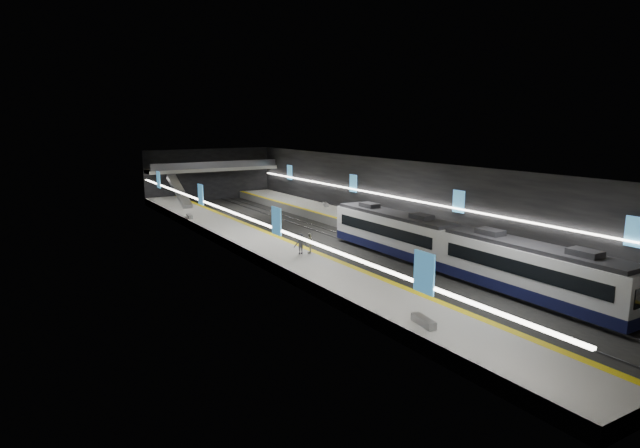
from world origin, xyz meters
TOP-DOWN VIEW (x-y plane):
  - ground at (0.00, 0.00)m, footprint 70.00×70.00m
  - ceiling at (0.00, 0.00)m, footprint 20.00×70.00m
  - wall_left at (-10.00, 0.00)m, footprint 0.04×70.00m
  - wall_right at (10.00, 0.00)m, footprint 0.04×70.00m
  - wall_back at (0.00, 35.00)m, footprint 20.00×0.04m
  - platform_left at (-7.50, 0.00)m, footprint 5.00×70.00m
  - tile_surface_left at (-7.50, 0.00)m, footprint 5.00×70.00m
  - tactile_strip_left at (-5.30, 0.00)m, footprint 0.60×70.00m
  - platform_right at (7.50, 0.00)m, footprint 5.00×70.00m
  - tile_surface_right at (7.50, 0.00)m, footprint 5.00×70.00m
  - tactile_strip_right at (5.30, 0.00)m, footprint 0.60×70.00m
  - rails at (-0.00, 0.00)m, footprint 6.52×70.00m
  - train at (2.50, -14.72)m, footprint 2.69×30.04m
  - ad_posters at (-0.00, 1.00)m, footprint 19.94×53.50m
  - cove_light_left at (-9.80, 0.00)m, footprint 0.25×68.60m
  - cove_light_right at (9.80, 0.00)m, footprint 0.25×68.60m
  - mezzanine_bridge at (0.00, 32.93)m, footprint 20.00×3.00m
  - escalator at (-7.50, 26.00)m, footprint 1.20×7.50m
  - bench_left_near at (-8.81, -23.90)m, footprint 0.83×1.94m
  - bench_left_far at (-9.50, 15.60)m, footprint 0.74×1.86m
  - bench_right_near at (9.06, -16.34)m, footprint 0.72×2.05m
  - bench_right_far at (8.91, 14.94)m, footprint 1.13×1.87m
  - passenger_right_a at (7.15, -19.54)m, footprint 0.66×0.79m
  - passenger_right_b at (7.30, -20.89)m, footprint 0.93×0.93m
  - passenger_left_a at (-5.95, -6.37)m, footprint 0.83×1.13m
  - passenger_left_b at (-6.78, -6.21)m, footprint 1.27×0.86m

SIDE VIEW (x-z plane):
  - ground at x=0.00m, z-range 0.00..0.00m
  - rails at x=0.00m, z-range 0.00..0.12m
  - platform_left at x=-7.50m, z-range 0.00..1.00m
  - platform_right at x=7.50m, z-range 0.00..1.00m
  - tile_surface_left at x=-7.50m, z-range 1.00..1.02m
  - tile_surface_right at x=7.50m, z-range 1.00..1.02m
  - tactile_strip_left at x=-5.30m, z-range 1.01..1.03m
  - tactile_strip_right at x=5.30m, z-range 1.01..1.03m
  - bench_left_far at x=-9.50m, z-range 1.00..1.44m
  - bench_right_far at x=8.91m, z-range 1.00..1.44m
  - bench_left_near at x=-8.81m, z-range 1.00..1.46m
  - bench_right_near at x=9.06m, z-range 1.00..1.49m
  - passenger_right_b at x=7.30m, z-range 1.00..2.52m
  - passenger_left_a at x=-5.95m, z-range 1.00..2.79m
  - passenger_left_b at x=-6.78m, z-range 1.00..2.82m
  - passenger_right_a at x=7.15m, z-range 1.00..2.86m
  - train at x=2.50m, z-range 0.40..4.00m
  - escalator at x=-7.50m, z-range 0.94..4.86m
  - cove_light_left at x=-9.80m, z-range 3.74..3.86m
  - cove_light_right at x=9.80m, z-range 3.74..3.86m
  - wall_left at x=-10.00m, z-range 0.00..8.00m
  - wall_right at x=10.00m, z-range 0.00..8.00m
  - wall_back at x=0.00m, z-range 0.00..8.00m
  - ad_posters at x=0.00m, z-range 3.40..5.60m
  - mezzanine_bridge at x=0.00m, z-range 4.29..5.79m
  - ceiling at x=0.00m, z-range 7.98..8.02m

